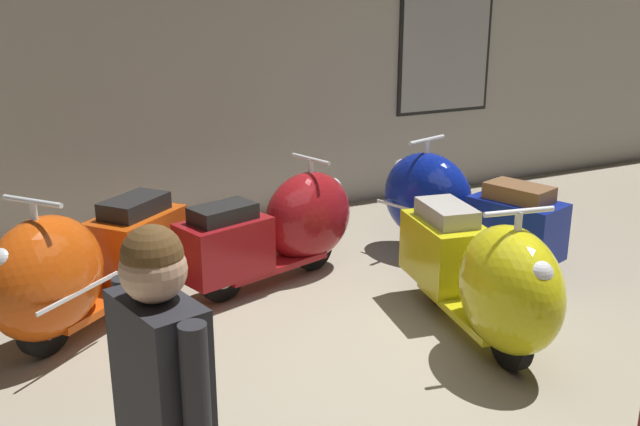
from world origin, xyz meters
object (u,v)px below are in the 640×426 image
(scooter_1, at_px, (284,227))
(visitor_0, at_px, (165,417))
(scooter_2, at_px, (487,278))
(scooter_0, at_px, (77,268))
(scooter_3, at_px, (452,207))

(scooter_1, distance_m, visitor_0, 3.66)
(scooter_2, height_order, visitor_0, visitor_0)
(scooter_0, height_order, scooter_2, scooter_0)
(scooter_1, xyz_separation_m, visitor_0, (-1.85, -3.12, 0.51))
(scooter_2, distance_m, visitor_0, 3.00)
(scooter_2, bearing_deg, scooter_1, -145.60)
(scooter_1, distance_m, scooter_2, 1.90)
(scooter_1, relative_size, scooter_2, 0.95)
(visitor_0, bearing_deg, scooter_2, 15.08)
(scooter_0, distance_m, scooter_1, 1.77)
(scooter_1, bearing_deg, scooter_0, 172.78)
(scooter_1, height_order, visitor_0, visitor_0)
(scooter_0, xyz_separation_m, scooter_1, (1.75, 0.27, -0.04))
(scooter_2, bearing_deg, visitor_0, -51.71)
(scooter_1, xyz_separation_m, scooter_3, (1.58, -0.25, 0.03))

